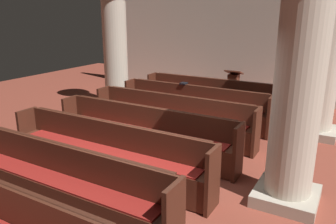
% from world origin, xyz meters
% --- Properties ---
extents(ground_plane, '(19.20, 19.20, 0.00)m').
position_xyz_m(ground_plane, '(0.00, 0.00, 0.00)').
color(ground_plane, brown).
extents(back_wall, '(10.00, 0.16, 4.50)m').
position_xyz_m(back_wall, '(0.00, 6.08, 2.25)').
color(back_wall, beige).
rests_on(back_wall, ground).
extents(pew_row_0, '(3.80, 0.47, 0.93)m').
position_xyz_m(pew_row_0, '(-0.62, 3.90, 0.51)').
color(pew_row_0, '#4C2316').
rests_on(pew_row_0, ground).
extents(pew_row_1, '(3.80, 0.46, 0.93)m').
position_xyz_m(pew_row_1, '(-0.62, 2.81, 0.51)').
color(pew_row_1, '#4C2316').
rests_on(pew_row_1, ground).
extents(pew_row_2, '(3.80, 0.47, 0.93)m').
position_xyz_m(pew_row_2, '(-0.62, 1.72, 0.51)').
color(pew_row_2, '#4C2316').
rests_on(pew_row_2, ground).
extents(pew_row_3, '(3.80, 0.46, 0.93)m').
position_xyz_m(pew_row_3, '(-0.62, 0.62, 0.51)').
color(pew_row_3, '#4C2316').
rests_on(pew_row_3, ground).
extents(pew_row_4, '(3.80, 0.46, 0.93)m').
position_xyz_m(pew_row_4, '(-0.62, -0.47, 0.51)').
color(pew_row_4, '#4C2316').
rests_on(pew_row_4, ground).
extents(pew_row_5, '(3.80, 0.47, 0.93)m').
position_xyz_m(pew_row_5, '(-0.62, -1.56, 0.51)').
color(pew_row_5, '#4C2316').
rests_on(pew_row_5, ground).
extents(pillar_aisle_side, '(0.98, 0.98, 3.49)m').
position_xyz_m(pillar_aisle_side, '(2.11, 3.45, 1.82)').
color(pillar_aisle_side, '#B6AD9A').
rests_on(pillar_aisle_side, ground).
extents(pillar_far_side, '(0.98, 0.98, 3.49)m').
position_xyz_m(pillar_far_side, '(-3.30, 3.23, 1.82)').
color(pillar_far_side, '#B6AD9A').
rests_on(pillar_far_side, ground).
extents(pillar_aisle_rear, '(0.94, 0.94, 3.49)m').
position_xyz_m(pillar_aisle_rear, '(2.11, 0.27, 1.82)').
color(pillar_aisle_rear, '#B6AD9A').
rests_on(pillar_aisle_rear, ground).
extents(lectern, '(0.48, 0.45, 1.08)m').
position_xyz_m(lectern, '(-0.32, 4.87, 0.45)').
color(lectern, '#411E13').
rests_on(lectern, ground).
extents(hymn_book, '(0.16, 0.19, 0.03)m').
position_xyz_m(hymn_book, '(-0.99, 3.00, 0.95)').
color(hymn_book, black).
rests_on(hymn_book, pew_row_1).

